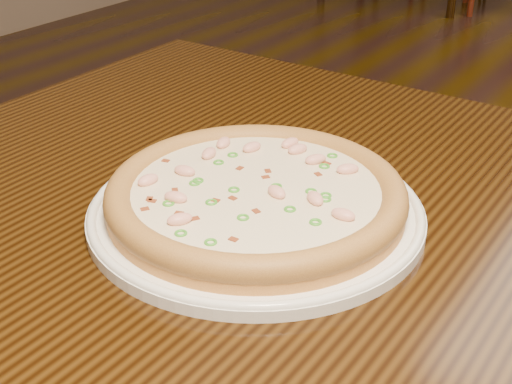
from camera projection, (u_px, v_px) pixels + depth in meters
The scene contains 3 objects.
hero_table at pixel (376, 311), 0.75m from camera, with size 1.20×0.80×0.75m.
plate at pixel (256, 210), 0.72m from camera, with size 0.34×0.34×0.02m.
pizza at pixel (256, 194), 0.72m from camera, with size 0.30×0.30×0.03m.
Camera 1 is at (-0.11, -1.18, 1.12)m, focal length 50.00 mm.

